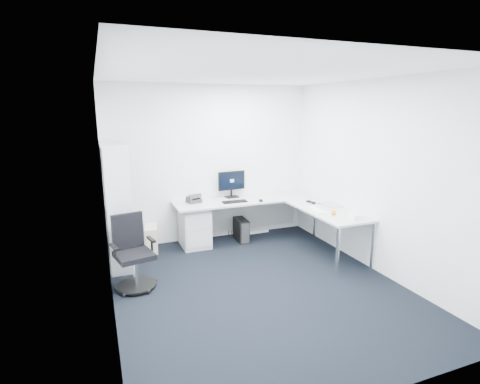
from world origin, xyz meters
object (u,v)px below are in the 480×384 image
object	(u,v)px
l_desk	(255,225)
monitor	(232,184)
task_chair	(134,253)
laptop	(331,198)
bookshelf	(117,205)

from	to	relation	value
l_desk	monitor	size ratio (longest dim) A/B	5.04
task_chair	monitor	distance (m)	2.38
l_desk	laptop	size ratio (longest dim) A/B	6.81
task_chair	laptop	distance (m)	3.21
bookshelf	laptop	world-z (taller)	bookshelf
l_desk	laptop	distance (m)	1.35
l_desk	task_chair	size ratio (longest dim) A/B	2.64
l_desk	laptop	xyz separation A→B (m)	(1.12, -0.56, 0.50)
l_desk	monitor	bearing A→B (deg)	109.55
laptop	task_chair	bearing A→B (deg)	179.74
l_desk	laptop	world-z (taller)	laptop
l_desk	task_chair	world-z (taller)	task_chair
l_desk	monitor	world-z (taller)	monitor
task_chair	monitor	world-z (taller)	monitor
l_desk	bookshelf	distance (m)	2.24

